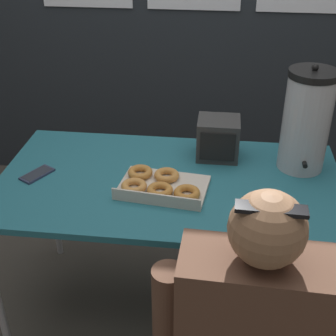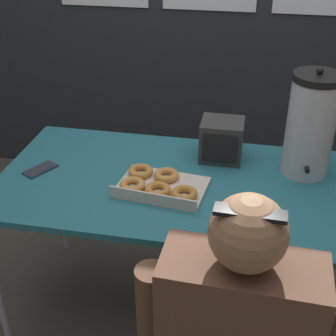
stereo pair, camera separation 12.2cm
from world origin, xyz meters
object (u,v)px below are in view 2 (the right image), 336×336
at_px(coffee_urn, 311,125).
at_px(space_heater, 222,140).
at_px(cell_phone, 40,169).
at_px(donut_box, 159,185).

distance_m(coffee_urn, space_heater, 0.39).
distance_m(cell_phone, space_heater, 0.81).
bearing_deg(donut_box, space_heater, 61.08).
bearing_deg(space_heater, coffee_urn, -8.04).
xyz_separation_m(cell_phone, space_heater, (0.76, 0.26, 0.09)).
bearing_deg(donut_box, coffee_urn, 30.64).
relative_size(donut_box, coffee_urn, 0.82).
distance_m(donut_box, space_heater, 0.39).
bearing_deg(space_heater, donut_box, -125.71).
xyz_separation_m(coffee_urn, cell_phone, (-1.13, -0.21, -0.22)).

